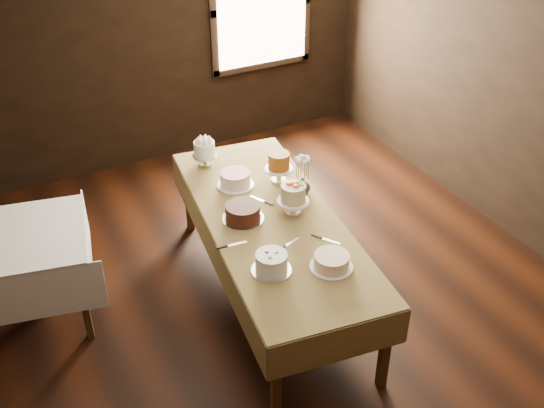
{
  "coord_description": "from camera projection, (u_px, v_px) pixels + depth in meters",
  "views": [
    {
      "loc": [
        -1.95,
        -3.55,
        3.75
      ],
      "look_at": [
        0.0,
        0.2,
        0.95
      ],
      "focal_mm": 42.67,
      "sensor_mm": 36.0,
      "label": 1
    }
  ],
  "objects": [
    {
      "name": "floor",
      "position": [
        283.0,
        309.0,
        5.45
      ],
      "size": [
        5.0,
        6.0,
        0.01
      ],
      "primitive_type": "cube",
      "color": "black",
      "rests_on": "ground"
    },
    {
      "name": "wall_back",
      "position": [
        151.0,
        41.0,
        6.89
      ],
      "size": [
        5.0,
        0.02,
        2.8
      ],
      "primitive_type": "cube",
      "color": "black",
      "rests_on": "ground"
    },
    {
      "name": "wall_right",
      "position": [
        536.0,
        99.0,
        5.64
      ],
      "size": [
        0.02,
        6.0,
        2.8
      ],
      "primitive_type": "cube",
      "color": "black",
      "rests_on": "ground"
    },
    {
      "name": "window",
      "position": [
        262.0,
        7.0,
        7.24
      ],
      "size": [
        1.1,
        0.05,
        1.3
      ],
      "primitive_type": "cube",
      "color": "#FFEABF",
      "rests_on": "wall_back"
    },
    {
      "name": "display_table",
      "position": [
        272.0,
        225.0,
        5.19
      ],
      "size": [
        1.34,
        2.71,
        0.81
      ],
      "rotation": [
        0.0,
        0.0,
        -0.13
      ],
      "color": "#3C250F",
      "rests_on": "ground"
    },
    {
      "name": "side_table",
      "position": [
        23.0,
        246.0,
        5.01
      ],
      "size": [
        1.13,
        1.13,
        0.81
      ],
      "rotation": [
        0.0,
        0.0,
        -0.2
      ],
      "color": "#3C250F",
      "rests_on": "ground"
    },
    {
      "name": "cake_meringue",
      "position": [
        205.0,
        154.0,
        5.82
      ],
      "size": [
        0.23,
        0.23,
        0.24
      ],
      "color": "silver",
      "rests_on": "display_table"
    },
    {
      "name": "cake_lattice",
      "position": [
        235.0,
        180.0,
        5.54
      ],
      "size": [
        0.32,
        0.32,
        0.12
      ],
      "color": "white",
      "rests_on": "display_table"
    },
    {
      "name": "cake_caramel",
      "position": [
        279.0,
        169.0,
        5.57
      ],
      "size": [
        0.25,
        0.25,
        0.28
      ],
      "color": "white",
      "rests_on": "display_table"
    },
    {
      "name": "cake_chocolate",
      "position": [
        243.0,
        213.0,
        5.12
      ],
      "size": [
        0.35,
        0.35,
        0.13
      ],
      "color": "silver",
      "rests_on": "display_table"
    },
    {
      "name": "cake_flowers",
      "position": [
        293.0,
        200.0,
        5.17
      ],
      "size": [
        0.26,
        0.26,
        0.27
      ],
      "color": "white",
      "rests_on": "display_table"
    },
    {
      "name": "cake_swirl",
      "position": [
        271.0,
        263.0,
        4.57
      ],
      "size": [
        0.32,
        0.32,
        0.15
      ],
      "color": "silver",
      "rests_on": "display_table"
    },
    {
      "name": "cake_cream",
      "position": [
        331.0,
        262.0,
        4.61
      ],
      "size": [
        0.31,
        0.31,
        0.11
      ],
      "color": "white",
      "rests_on": "display_table"
    },
    {
      "name": "cake_server_a",
      "position": [
        292.0,
        242.0,
        4.9
      ],
      "size": [
        0.24,
        0.1,
        0.01
      ],
      "primitive_type": "cube",
      "rotation": [
        0.0,
        0.0,
        0.31
      ],
      "color": "silver",
      "rests_on": "display_table"
    },
    {
      "name": "cake_server_b",
      "position": [
        331.0,
        241.0,
        4.9
      ],
      "size": [
        0.15,
        0.21,
        0.01
      ],
      "primitive_type": "cube",
      "rotation": [
        0.0,
        0.0,
        -0.99
      ],
      "color": "silver",
      "rests_on": "display_table"
    },
    {
      "name": "cake_server_c",
      "position": [
        257.0,
        199.0,
        5.4
      ],
      "size": [
        0.13,
        0.23,
        0.01
      ],
      "primitive_type": "cube",
      "rotation": [
        0.0,
        0.0,
        2.04
      ],
      "color": "silver",
      "rests_on": "display_table"
    },
    {
      "name": "cake_server_d",
      "position": [
        296.0,
        193.0,
        5.47
      ],
      "size": [
        0.15,
        0.21,
        0.01
      ],
      "primitive_type": "cube",
      "rotation": [
        0.0,
        0.0,
        0.99
      ],
      "color": "silver",
      "rests_on": "display_table"
    },
    {
      "name": "cake_server_e",
      "position": [
        237.0,
        244.0,
        4.87
      ],
      "size": [
        0.24,
        0.05,
        0.01
      ],
      "primitive_type": "cube",
      "rotation": [
        0.0,
        0.0,
        -0.09
      ],
      "color": "silver",
      "rests_on": "display_table"
    },
    {
      "name": "flower_vase",
      "position": [
        302.0,
        186.0,
        5.43
      ],
      "size": [
        0.14,
        0.14,
        0.15
      ],
      "primitive_type": "imported",
      "rotation": [
        0.0,
        0.0,
        0.03
      ],
      "color": "#2D2823",
      "rests_on": "display_table"
    },
    {
      "name": "flower_bouquet",
      "position": [
        303.0,
        166.0,
        5.33
      ],
      "size": [
        0.14,
        0.14,
        0.2
      ],
      "primitive_type": null,
      "color": "white",
      "rests_on": "flower_vase"
    }
  ]
}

